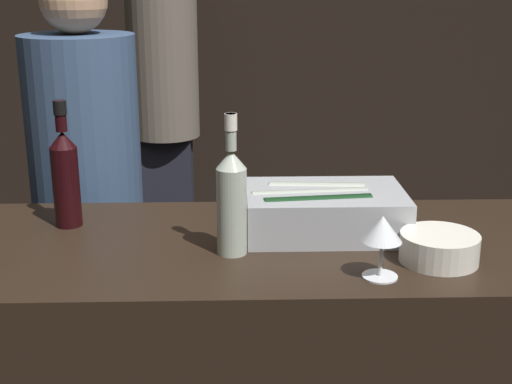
% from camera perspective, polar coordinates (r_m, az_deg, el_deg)
% --- Properties ---
extents(wall_back_chalkboard, '(6.40, 0.06, 2.80)m').
position_cam_1_polar(wall_back_chalkboard, '(4.12, -1.03, 13.97)').
color(wall_back_chalkboard, black).
rests_on(wall_back_chalkboard, ground_plane).
extents(ice_bin_with_bottles, '(0.40, 0.26, 0.12)m').
position_cam_1_polar(ice_bin_with_bottles, '(1.82, 5.36, -1.39)').
color(ice_bin_with_bottles, '#9EA0A5').
rests_on(ice_bin_with_bottles, bar_counter).
extents(bowl_white, '(0.18, 0.18, 0.07)m').
position_cam_1_polar(bowl_white, '(1.70, 14.45, -4.27)').
color(bowl_white, silver).
rests_on(bowl_white, bar_counter).
extents(wine_glass, '(0.09, 0.09, 0.14)m').
position_cam_1_polar(wine_glass, '(1.56, 10.07, -3.14)').
color(wine_glass, silver).
rests_on(wine_glass, bar_counter).
extents(red_wine_bottle_black_foil, '(0.07, 0.07, 0.33)m').
position_cam_1_polar(red_wine_bottle_black_foil, '(1.91, -15.01, 1.39)').
color(red_wine_bottle_black_foil, black).
rests_on(red_wine_bottle_black_foil, bar_counter).
extents(white_wine_bottle, '(0.07, 0.07, 0.34)m').
position_cam_1_polar(white_wine_bottle, '(1.66, -1.96, -0.50)').
color(white_wine_bottle, '#9EA899').
rests_on(white_wine_bottle, bar_counter).
extents(person_in_hoodie, '(0.36, 0.36, 1.66)m').
position_cam_1_polar(person_in_hoodie, '(2.44, -13.30, -0.30)').
color(person_in_hoodie, black).
rests_on(person_in_hoodie, ground_plane).
extents(person_blond_tee, '(0.35, 0.35, 1.81)m').
position_cam_1_polar(person_blond_tee, '(3.62, -7.34, 7.25)').
color(person_blond_tee, black).
rests_on(person_blond_tee, ground_plane).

